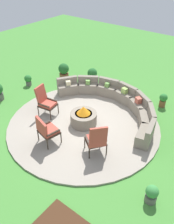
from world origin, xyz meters
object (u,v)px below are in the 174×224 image
(lounge_chair_front_left, at_px, (45,101))
(potted_plant_0, at_px, (152,194))
(lounge_chair_front_right, at_px, (46,130))
(lounge_chair_back_left, at_px, (97,139))
(fire_pit, at_px, (84,117))
(curved_stone_bench, at_px, (115,101))
(potted_plant_3, at_px, (64,71))
(potted_plant_1, at_px, (28,80))
(potted_plant_2, at_px, (92,75))
(potted_plant_4, at_px, (163,100))

(lounge_chair_front_left, height_order, potted_plant_0, lounge_chair_front_left)
(lounge_chair_front_right, distance_m, lounge_chair_back_left, 1.64)
(fire_pit, bearing_deg, curved_stone_bench, 79.36)
(curved_stone_bench, height_order, potted_plant_0, curved_stone_bench)
(lounge_chair_front_right, distance_m, potted_plant_0, 3.60)
(potted_plant_3, bearing_deg, fire_pit, -36.85)
(lounge_chair_front_left, distance_m, potted_plant_1, 2.65)
(lounge_chair_front_left, height_order, lounge_chair_front_right, lounge_chair_front_left)
(fire_pit, distance_m, lounge_chair_back_left, 1.57)
(lounge_chair_front_right, bearing_deg, curved_stone_bench, 91.47)
(lounge_chair_front_right, bearing_deg, potted_plant_2, 120.33)
(lounge_chair_front_right, bearing_deg, potted_plant_1, 159.91)
(lounge_chair_back_left, relative_size, potted_plant_4, 1.93)
(curved_stone_bench, xyz_separation_m, potted_plant_0, (2.99, -3.00, -0.07))
(fire_pit, bearing_deg, potted_plant_3, 143.15)
(lounge_chair_front_left, bearing_deg, potted_plant_3, -159.21)
(potted_plant_1, xyz_separation_m, potted_plant_2, (2.18, 2.02, 0.12))
(potted_plant_3, bearing_deg, potted_plant_0, -30.18)
(lounge_chair_front_left, relative_size, lounge_chair_front_right, 1.11)
(lounge_chair_front_right, relative_size, potted_plant_1, 2.01)
(curved_stone_bench, distance_m, potted_plant_1, 4.25)
(potted_plant_1, bearing_deg, lounge_chair_front_right, -32.42)
(lounge_chair_front_left, distance_m, lounge_chair_back_left, 2.79)
(fire_pit, height_order, curved_stone_bench, fire_pit)
(curved_stone_bench, height_order, potted_plant_3, potted_plant_3)
(lounge_chair_front_left, relative_size, lounge_chair_back_left, 1.04)
(potted_plant_3, height_order, potted_plant_4, potted_plant_3)
(fire_pit, distance_m, lounge_chair_front_right, 1.56)
(potted_plant_0, distance_m, potted_plant_3, 7.27)
(potted_plant_0, bearing_deg, curved_stone_bench, 134.90)
(lounge_chair_front_right, height_order, potted_plant_4, lounge_chair_front_right)
(lounge_chair_back_left, bearing_deg, lounge_chair_front_left, 114.86)
(lounge_chair_front_left, xyz_separation_m, lounge_chair_front_right, (1.21, -1.12, -0.04))
(curved_stone_bench, bearing_deg, potted_plant_0, -45.10)
(potted_plant_2, distance_m, potted_plant_4, 3.45)
(potted_plant_0, bearing_deg, lounge_chair_front_left, 167.98)
(lounge_chair_front_left, bearing_deg, potted_plant_1, -124.68)
(potted_plant_0, distance_m, potted_plant_2, 6.51)
(lounge_chair_front_right, relative_size, potted_plant_0, 1.92)
(lounge_chair_back_left, relative_size, potted_plant_0, 2.06)
(fire_pit, relative_size, curved_stone_bench, 0.20)
(potted_plant_3, xyz_separation_m, potted_plant_4, (4.76, 0.64, -0.10))
(fire_pit, bearing_deg, lounge_chair_back_left, -36.89)
(potted_plant_2, bearing_deg, lounge_chair_back_left, -51.74)
(fire_pit, height_order, lounge_chair_back_left, lounge_chair_back_left)
(fire_pit, distance_m, potted_plant_2, 3.26)
(lounge_chair_front_right, relative_size, lounge_chair_back_left, 0.94)
(curved_stone_bench, bearing_deg, potted_plant_3, 168.74)
(lounge_chair_back_left, relative_size, potted_plant_2, 1.53)
(potted_plant_2, bearing_deg, potted_plant_3, -157.81)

